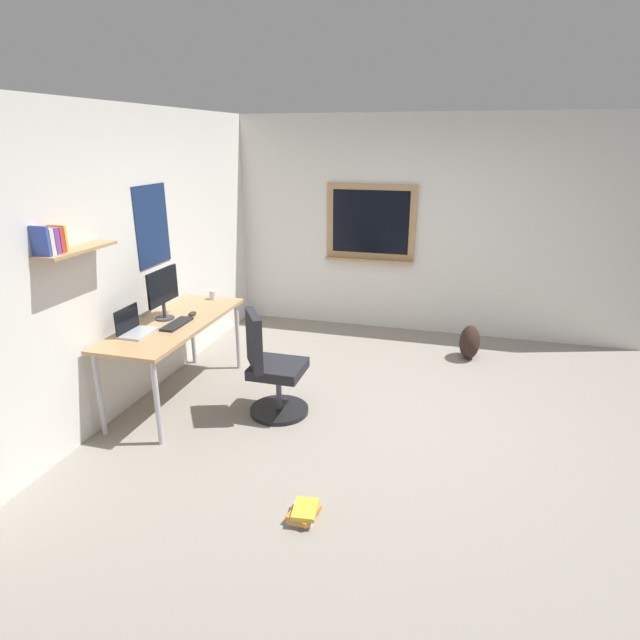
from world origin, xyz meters
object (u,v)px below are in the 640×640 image
desk (174,329)px  coffee_mug (213,295)px  laptop (134,328)px  keyboard (177,324)px  office_chair (271,371)px  computer_mouse (192,314)px  monitor_primary (163,290)px  backpack (470,342)px  book_stack_on_floor (304,512)px

desk → coffee_mug: size_ratio=17.88×
laptop → keyboard: 0.37m
office_chair → computer_mouse: size_ratio=9.13×
office_chair → monitor_primary: 1.22m
computer_mouse → coffee_mug: coffee_mug is taller
desk → computer_mouse: (0.20, -0.08, 0.09)m
keyboard → coffee_mug: size_ratio=4.02×
coffee_mug → backpack: 2.82m
office_chair → backpack: office_chair is taller
desk → monitor_primary: 0.36m
monitor_primary → book_stack_on_floor: (-1.33, -1.73, -0.98)m
keyboard → monitor_primary: bearing=56.3°
coffee_mug → book_stack_on_floor: 2.68m
desk → coffee_mug: coffee_mug is taller
desk → office_chair: 0.99m
laptop → book_stack_on_floor: 2.14m
desk → monitor_primary: size_ratio=3.55×
keyboard → book_stack_on_floor: bearing=-128.1°
monitor_primary → backpack: size_ratio=1.23×
laptop → computer_mouse: (0.57, -0.23, -0.04)m
laptop → computer_mouse: 0.61m
desk → laptop: size_ratio=5.31×
computer_mouse → book_stack_on_floor: bearing=-134.0°
keyboard → office_chair: bearing=-88.3°
backpack → book_stack_on_floor: bearing=161.8°
computer_mouse → coffee_mug: 0.53m
backpack → coffee_mug: bearing=110.8°
keyboard → book_stack_on_floor: (-1.21, -1.54, -0.72)m
monitor_primary → office_chair: bearing=-95.3°
office_chair → book_stack_on_floor: office_chair is taller
desk → laptop: laptop is taller
desk → book_stack_on_floor: 2.17m
office_chair → coffee_mug: office_chair is taller
office_chair → laptop: bearing=105.9°
computer_mouse → book_stack_on_floor: 2.26m
backpack → book_stack_on_floor: (-2.99, 0.99, -0.14)m
office_chair → laptop: laptop is taller
desk → book_stack_on_floor: bearing=-128.5°
desk → laptop: 0.42m
coffee_mug → book_stack_on_floor: size_ratio=0.37×
office_chair → backpack: bearing=-43.4°
monitor_primary → computer_mouse: monitor_primary is taller
monitor_primary → coffee_mug: 0.73m
coffee_mug → computer_mouse: bearing=-174.6°
keyboard → backpack: keyboard is taller
backpack → office_chair: bearing=136.6°
coffee_mug → book_stack_on_floor: (-2.01, -1.59, -0.76)m
laptop → monitor_primary: bearing=-6.7°
desk → keyboard: (-0.08, -0.08, 0.08)m
desk → laptop: (-0.37, 0.15, 0.12)m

